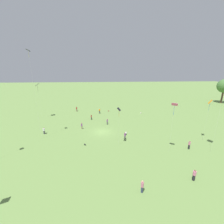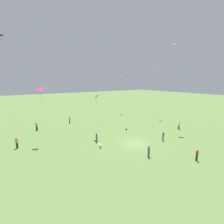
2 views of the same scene
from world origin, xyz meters
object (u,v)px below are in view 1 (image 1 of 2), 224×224
at_px(person_6, 189,145).
at_px(person_9, 77,109).
at_px(person_7, 142,186).
at_px(kite_7, 210,103).
at_px(picnic_bag_2, 85,145).
at_px(kite_5, 29,57).
at_px(kite_6, 119,111).
at_px(picnic_bag_1, 109,111).
at_px(dog_0, 126,133).
at_px(person_2, 125,136).
at_px(kite_4, 174,106).
at_px(person_4, 91,117).
at_px(person_0, 82,126).
at_px(person_5, 99,111).
at_px(person_1, 194,175).
at_px(picnic_bag_0, 141,113).
at_px(person_3, 44,131).
at_px(kite_3, 37,85).
at_px(person_8, 107,122).

distance_m(person_6, person_9, 37.80).
bearing_deg(person_7, kite_7, 97.27).
bearing_deg(picnic_bag_2, kite_5, -109.41).
relative_size(person_9, kite_6, 0.21).
xyz_separation_m(person_9, picnic_bag_1, (0.81, 11.46, -0.67)).
relative_size(kite_5, dog_0, 21.23).
distance_m(person_2, kite_4, 12.56).
bearing_deg(kite_7, kite_5, -22.02).
distance_m(person_2, picnic_bag_2, 8.94).
xyz_separation_m(person_7, picnic_bag_2, (-12.59, -8.70, -0.76)).
relative_size(person_4, picnic_bag_1, 4.52).
distance_m(kite_6, dog_0, 9.18).
xyz_separation_m(person_0, person_7, (21.07, 10.38, 0.06)).
bearing_deg(kite_6, kite_4, -37.66).
xyz_separation_m(person_5, kite_6, (22.28, 4.21, 6.69)).
relative_size(person_1, person_6, 0.99).
bearing_deg(person_1, person_5, -83.74).
height_order(person_2, picnic_bag_0, person_2).
height_order(person_3, kite_6, kite_6).
bearing_deg(person_3, kite_5, -82.99).
bearing_deg(person_3, person_7, -43.89).
bearing_deg(kite_6, person_4, 90.95).
xyz_separation_m(person_0, picnic_bag_2, (8.48, 1.68, -0.71)).
bearing_deg(person_9, dog_0, 175.34).
distance_m(kite_3, picnic_bag_2, 25.16).
bearing_deg(person_6, picnic_bag_0, -157.67).
xyz_separation_m(kite_3, kite_5, (13.87, 5.05, 7.09)).
bearing_deg(person_5, person_3, 93.06).
relative_size(person_8, picnic_bag_2, 4.72).
xyz_separation_m(person_2, person_8, (-8.98, -3.64, 0.04)).
bearing_deg(person_1, person_6, -132.92).
relative_size(person_3, kite_6, 0.20).
bearing_deg(dog_0, kite_4, 143.31).
height_order(kite_3, kite_6, kite_3).
xyz_separation_m(person_4, kite_5, (12.00, -10.35, 16.52)).
height_order(person_3, picnic_bag_1, person_3).
height_order(person_8, picnic_bag_2, person_8).
distance_m(person_0, kite_7, 29.49).
xyz_separation_m(kite_4, dog_0, (-8.03, -7.00, -8.66)).
bearing_deg(kite_4, picnic_bag_1, 7.68).
bearing_deg(person_3, person_4, 42.22).
xyz_separation_m(person_0, dog_0, (3.97, 10.91, -0.48)).
bearing_deg(person_2, kite_7, 126.81).
distance_m(person_6, picnic_bag_1, 30.28).
height_order(person_0, kite_5, kite_5).
relative_size(kite_3, picnic_bag_1, 30.77).
bearing_deg(person_1, kite_4, -103.85).
xyz_separation_m(person_0, person_3, (2.41, -8.66, -0.07)).
xyz_separation_m(person_8, picnic_bag_2, (11.17, -5.00, -0.70)).
distance_m(kite_4, picnic_bag_0, 25.58).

